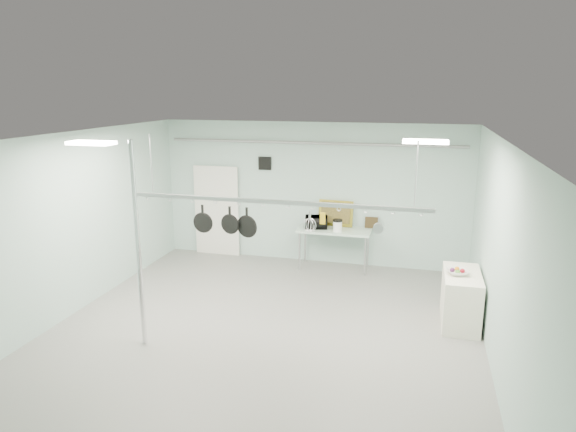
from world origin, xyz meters
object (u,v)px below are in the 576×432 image
(side_cabinet, at_px, (461,299))
(microwave, at_px, (316,222))
(chrome_pole, at_px, (138,246))
(skillet_right, at_px, (247,223))
(skillet_left, at_px, (203,218))
(coffee_canister, at_px, (338,226))
(fruit_bowl, at_px, (457,272))
(pot_rack, at_px, (275,200))
(skillet_mid, at_px, (230,220))
(prep_table, at_px, (334,232))

(side_cabinet, relative_size, microwave, 2.46)
(chrome_pole, distance_m, side_cabinet, 5.37)
(microwave, xyz_separation_m, skillet_right, (-0.47, -3.29, 0.79))
(skillet_left, bearing_deg, chrome_pole, -124.70)
(coffee_canister, bearing_deg, chrome_pole, -120.58)
(chrome_pole, height_order, coffee_canister, chrome_pole)
(microwave, height_order, fruit_bowl, microwave)
(pot_rack, height_order, skillet_mid, pot_rack)
(fruit_bowl, height_order, skillet_left, skillet_left)
(prep_table, height_order, skillet_left, skillet_left)
(chrome_pole, distance_m, skillet_left, 1.15)
(prep_table, height_order, microwave, microwave)
(side_cabinet, bearing_deg, coffee_canister, 140.23)
(chrome_pole, bearing_deg, skillet_left, 53.34)
(pot_rack, bearing_deg, microwave, 90.09)
(skillet_left, bearing_deg, side_cabinet, 16.70)
(skillet_right, bearing_deg, coffee_canister, 85.78)
(coffee_canister, xyz_separation_m, fruit_bowl, (2.36, -2.11, -0.07))
(side_cabinet, bearing_deg, chrome_pole, -157.59)
(prep_table, distance_m, fruit_bowl, 3.34)
(prep_table, distance_m, coffee_canister, 0.26)
(fruit_bowl, xyz_separation_m, skillet_left, (-4.08, -1.03, 0.92))
(prep_table, height_order, pot_rack, pot_rack)
(skillet_mid, distance_m, skillet_right, 0.29)
(prep_table, distance_m, skillet_right, 3.56)
(pot_rack, distance_m, fruit_bowl, 3.29)
(skillet_mid, bearing_deg, coffee_canister, 78.67)
(prep_table, height_order, fruit_bowl, fruit_bowl)
(pot_rack, bearing_deg, skillet_right, 180.00)
(prep_table, bearing_deg, fruit_bowl, -42.75)
(prep_table, xyz_separation_m, pot_rack, (-0.40, -3.30, 1.40))
(microwave, relative_size, skillet_right, 0.97)
(side_cabinet, distance_m, skillet_left, 4.55)
(prep_table, xyz_separation_m, skillet_left, (-1.63, -3.30, 1.03))
(pot_rack, xyz_separation_m, fruit_bowl, (2.85, 1.03, -1.29))
(pot_rack, xyz_separation_m, skillet_right, (-0.47, 0.00, -0.40))
(coffee_canister, bearing_deg, skillet_mid, -111.70)
(fruit_bowl, relative_size, skillet_right, 0.71)
(prep_table, xyz_separation_m, side_cabinet, (2.55, -2.20, -0.38))
(skillet_right, bearing_deg, skillet_mid, -167.20)
(side_cabinet, distance_m, skillet_mid, 4.12)
(microwave, xyz_separation_m, coffee_canister, (0.50, -0.15, -0.02))
(chrome_pole, height_order, prep_table, chrome_pole)
(chrome_pole, bearing_deg, side_cabinet, 22.41)
(skillet_left, bearing_deg, pot_rack, 1.96)
(microwave, height_order, skillet_right, skillet_right)
(microwave, relative_size, fruit_bowl, 1.36)
(microwave, distance_m, skillet_left, 3.61)
(skillet_right, bearing_deg, prep_table, 88.01)
(side_cabinet, relative_size, skillet_mid, 2.67)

